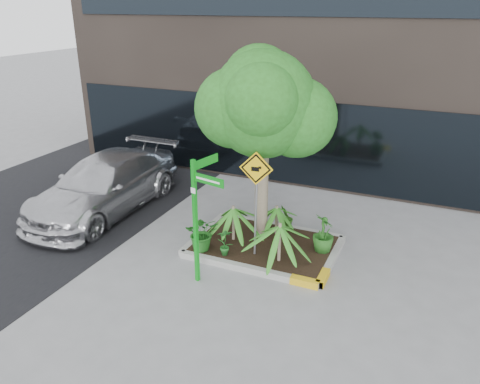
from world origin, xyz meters
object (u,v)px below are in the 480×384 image
at_px(street_sign_post, 199,208).
at_px(cattle_sign, 256,186).
at_px(tree, 263,104).
at_px(parked_car, 105,185).

distance_m(street_sign_post, cattle_sign, 1.45).
bearing_deg(cattle_sign, tree, 95.51).
bearing_deg(street_sign_post, tree, 89.63).
xyz_separation_m(street_sign_post, cattle_sign, (0.70, 1.26, 0.12)).
xyz_separation_m(tree, parked_car, (-4.56, -0.04, -2.57)).
bearing_deg(parked_car, cattle_sign, -9.62).
xyz_separation_m(parked_car, street_sign_post, (4.06, -2.08, 0.89)).
relative_size(tree, street_sign_post, 1.72).
relative_size(tree, cattle_sign, 1.92).
relative_size(parked_car, cattle_sign, 2.17).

